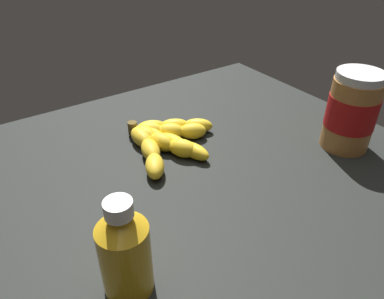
{
  "coord_description": "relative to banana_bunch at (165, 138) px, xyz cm",
  "views": [
    {
      "loc": [
        -33.96,
        -47.04,
        41.63
      ],
      "look_at": [
        -3.24,
        -2.14,
        5.85
      ],
      "focal_mm": 34.31,
      "sensor_mm": 36.0,
      "label": 1
    }
  ],
  "objects": [
    {
      "name": "ground_plane",
      "position": [
        2.01,
        -9.73,
        -4.0
      ],
      "size": [
        86.15,
        77.52,
        4.62
      ],
      "primitive_type": "cube",
      "color": "black"
    },
    {
      "name": "banana_bunch",
      "position": [
        0.0,
        0.0,
        0.0
      ],
      "size": [
        22.17,
        19.83,
        3.65
      ],
      "color": "yellow",
      "rests_on": "ground_plane"
    },
    {
      "name": "peanut_butter_jar",
      "position": [
        30.89,
        -21.1,
        6.36
      ],
      "size": [
        9.73,
        9.73,
        16.21
      ],
      "color": "#B27238",
      "rests_on": "ground_plane"
    },
    {
      "name": "honey_bottle",
      "position": [
        -21.5,
        -26.89,
        4.91
      ],
      "size": [
        6.51,
        6.51,
        14.58
      ],
      "color": "gold",
      "rests_on": "ground_plane"
    }
  ]
}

